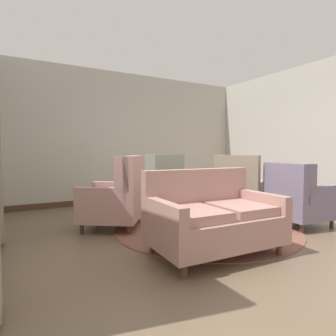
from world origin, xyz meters
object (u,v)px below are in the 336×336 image
object	(u,v)px
porcelain_vase	(209,189)
armchair_beside_settee	(118,198)
side_table	(230,189)
settee	(213,218)
armchair_near_sideboard	(297,199)
armchair_back_corner	(240,191)
armchair_foreground_right	(157,189)
coffee_table	(208,207)

from	to	relation	value
porcelain_vase	armchair_beside_settee	distance (m)	1.37
armchair_beside_settee	side_table	bearing A→B (deg)	125.29
settee	armchair_near_sideboard	world-z (taller)	armchair_near_sideboard
porcelain_vase	armchair_beside_settee	xyz separation A→B (m)	(-1.08, 0.83, -0.17)
armchair_back_corner	side_table	size ratio (longest dim) A/B	1.58
armchair_near_sideboard	side_table	distance (m)	1.30
armchair_beside_settee	armchair_foreground_right	xyz separation A→B (m)	(0.95, 0.55, 0.00)
settee	armchair_beside_settee	bearing A→B (deg)	112.67
coffee_table	porcelain_vase	size ratio (longest dim) A/B	2.06
settee	porcelain_vase	bearing A→B (deg)	56.90
armchair_beside_settee	armchair_near_sideboard	bearing A→B (deg)	97.16
side_table	porcelain_vase	bearing A→B (deg)	-143.54
settee	armchair_foreground_right	xyz separation A→B (m)	(0.38, 2.09, 0.05)
armchair_beside_settee	armchair_foreground_right	bearing A→B (deg)	154.70
armchair_back_corner	porcelain_vase	bearing A→B (deg)	81.02
coffee_table	armchair_back_corner	distance (m)	1.21
porcelain_vase	armchair_back_corner	xyz separation A→B (m)	(1.04, 0.48, -0.17)
armchair_back_corner	armchair_near_sideboard	xyz separation A→B (m)	(0.31, -0.91, -0.02)
porcelain_vase	side_table	xyz separation A→B (m)	(1.16, 0.85, -0.18)
settee	armchair_foreground_right	world-z (taller)	armchair_foreground_right
settee	side_table	world-z (taller)	settee
armchair_back_corner	armchair_beside_settee	bearing A→B (deg)	46.94
settee	armchair_back_corner	world-z (taller)	armchair_back_corner
coffee_table	settee	distance (m)	0.81
coffee_table	armchair_near_sideboard	size ratio (longest dim) A/B	0.84
coffee_table	armchair_beside_settee	size ratio (longest dim) A/B	0.71
coffee_table	armchair_beside_settee	bearing A→B (deg)	139.87
porcelain_vase	armchair_beside_settee	world-z (taller)	armchair_beside_settee
settee	armchair_back_corner	size ratio (longest dim) A/B	1.26
side_table	armchair_foreground_right	bearing A→B (deg)	157.71
armchair_foreground_right	armchair_near_sideboard	bearing A→B (deg)	113.54
coffee_table	armchair_foreground_right	distance (m)	1.42
armchair_back_corner	side_table	world-z (taller)	armchair_back_corner
side_table	armchair_back_corner	bearing A→B (deg)	-107.08
armchair_foreground_right	armchair_back_corner	bearing A→B (deg)	126.70
side_table	coffee_table	bearing A→B (deg)	-143.61
side_table	armchair_beside_settee	bearing A→B (deg)	-179.36
settee	armchair_near_sideboard	bearing A→B (deg)	10.86
armchair_near_sideboard	side_table	bearing A→B (deg)	13.91
armchair_back_corner	settee	bearing A→B (deg)	93.96
armchair_foreground_right	armchair_near_sideboard	world-z (taller)	armchair_foreground_right
coffee_table	porcelain_vase	distance (m)	0.26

